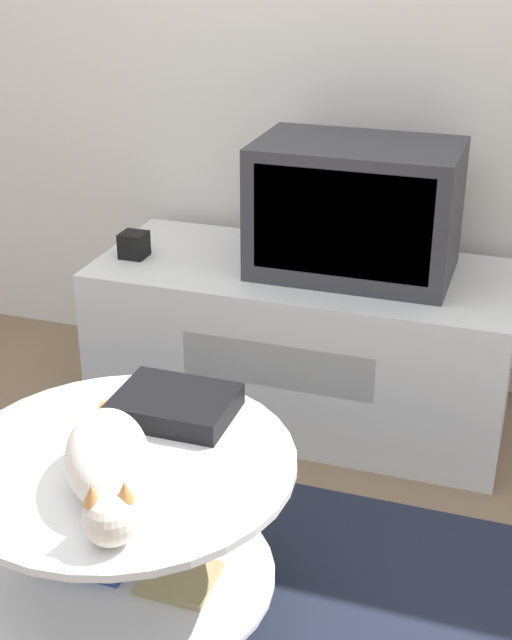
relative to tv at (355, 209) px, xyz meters
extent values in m
cube|color=#1E2333|center=(-0.26, -1.18, -0.71)|extent=(1.86, 1.42, 0.02)
cube|color=silver|center=(-0.15, -0.02, -0.46)|extent=(1.33, 0.59, 0.52)
cube|color=silver|center=(-0.15, -0.31, -0.41)|extent=(0.60, 0.01, 0.15)
cube|color=#333338|center=(0.00, 0.00, 0.00)|extent=(0.61, 0.39, 0.41)
cube|color=black|center=(0.00, -0.19, 0.01)|extent=(0.52, 0.01, 0.32)
cube|color=black|center=(-0.70, -0.10, -0.16)|extent=(0.08, 0.08, 0.08)
cylinder|color=#B2B2B7|center=(-0.25, -1.11, -0.70)|extent=(0.32, 0.32, 0.01)
cylinder|color=#B7B7BC|center=(-0.25, -1.11, -0.49)|extent=(0.04, 0.04, 0.44)
cylinder|color=white|center=(-0.25, -1.11, -0.57)|extent=(0.67, 0.67, 0.01)
cylinder|color=white|center=(-0.25, -1.11, -0.26)|extent=(0.76, 0.76, 0.02)
cube|color=#2D478C|center=(-0.36, -1.11, -0.55)|extent=(0.20, 0.14, 0.03)
cube|color=tan|center=(-0.13, -1.11, -0.56)|extent=(0.16, 0.15, 0.02)
cube|color=black|center=(-0.21, -0.91, -0.22)|extent=(0.27, 0.21, 0.05)
ellipsoid|color=silver|center=(-0.23, -1.21, -0.18)|extent=(0.30, 0.36, 0.14)
sphere|color=silver|center=(-0.14, -1.38, -0.20)|extent=(0.11, 0.11, 0.11)
cone|color=#D18447|center=(-0.12, -1.36, -0.14)|extent=(0.04, 0.04, 0.04)
cone|color=#D18447|center=(-0.17, -1.39, -0.14)|extent=(0.04, 0.04, 0.04)
ellipsoid|color=#D18447|center=(-0.33, -1.03, -0.22)|extent=(0.11, 0.15, 0.05)
camera|label=1|loc=(0.54, -2.57, 0.83)|focal=50.00mm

